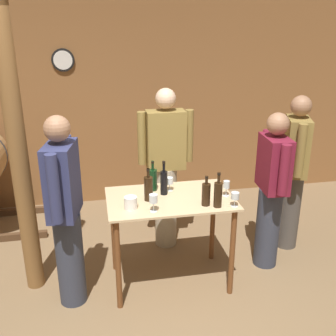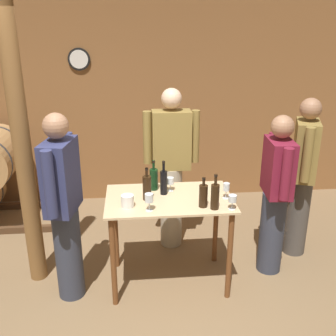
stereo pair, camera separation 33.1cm
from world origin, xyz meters
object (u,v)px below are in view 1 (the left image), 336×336
at_px(person_visitor_bearded, 271,189).
at_px(wine_bottle_far_left, 148,188).
at_px(wine_bottle_center, 164,182).
at_px(ice_bucket, 131,203).
at_px(wine_glass_near_right, 226,185).
at_px(person_visitor_near_door, 65,210).
at_px(wine_bottle_left, 153,179).
at_px(wooden_post, 18,152).
at_px(wine_glass_far_side, 235,196).
at_px(wine_bottle_far_right, 218,194).
at_px(wine_glass_near_center, 170,181).
at_px(person_visitor_with_scarf, 293,171).
at_px(wine_bottle_right, 206,194).
at_px(person_host, 166,166).
at_px(wine_glass_near_left, 153,199).

bearing_deg(person_visitor_bearded, wine_bottle_far_left, -174.77).
distance_m(wine_bottle_center, ice_bucket, 0.42).
relative_size(wine_glass_near_right, person_visitor_near_door, 0.09).
xyz_separation_m(wine_bottle_left, ice_bucket, (-0.25, -0.36, -0.06)).
relative_size(wooden_post, wine_glass_far_side, 20.79).
bearing_deg(wine_bottle_far_left, wine_glass_far_side, -20.69).
height_order(wine_bottle_far_left, wine_bottle_far_right, wine_bottle_far_right).
height_order(wooden_post, wine_bottle_far_left, wooden_post).
bearing_deg(wine_glass_near_center, person_visitor_with_scarf, 9.91).
distance_m(wine_bottle_right, person_visitor_near_door, 1.20).
relative_size(wine_glass_near_right, wine_glass_far_side, 1.13).
height_order(wine_bottle_left, person_visitor_near_door, person_visitor_near_door).
distance_m(wine_glass_near_center, wine_glass_far_side, 0.65).
xyz_separation_m(wine_bottle_right, person_host, (-0.18, 0.90, -0.06)).
bearing_deg(person_visitor_near_door, wine_bottle_right, -4.33).
xyz_separation_m(wine_bottle_far_right, person_visitor_near_door, (-1.28, 0.14, -0.10)).
height_order(wine_bottle_right, person_visitor_with_scarf, person_visitor_with_scarf).
distance_m(wine_bottle_far_left, person_visitor_with_scarf, 1.68).
bearing_deg(wine_glass_near_right, wine_bottle_right, -147.78).
height_order(wine_glass_near_left, person_host, person_host).
xyz_separation_m(wine_bottle_left, wine_bottle_center, (0.08, -0.11, 0.01)).
bearing_deg(person_host, wine_glass_near_right, -60.98).
distance_m(wine_glass_near_center, person_visitor_near_door, 0.99).
bearing_deg(wine_bottle_far_left, wine_glass_near_left, -88.11).
height_order(wine_glass_near_right, person_visitor_bearded, person_visitor_bearded).
bearing_deg(wine_glass_far_side, wooden_post, 165.36).
height_order(wine_bottle_far_right, person_visitor_with_scarf, person_visitor_with_scarf).
height_order(wine_bottle_center, person_visitor_with_scarf, person_visitor_with_scarf).
relative_size(wine_bottle_left, person_visitor_near_door, 0.17).
height_order(wine_bottle_left, wine_glass_near_center, wine_bottle_left).
xyz_separation_m(wooden_post, person_visitor_with_scarf, (2.70, 0.21, -0.45)).
xyz_separation_m(wine_bottle_far_left, wine_bottle_left, (0.07, 0.22, -0.01)).
bearing_deg(wine_bottle_center, ice_bucket, -143.86).
bearing_deg(person_visitor_with_scarf, wooden_post, -175.48).
distance_m(ice_bucket, person_visitor_with_scarf, 1.88).
bearing_deg(person_visitor_bearded, wine_glass_near_center, 176.68).
xyz_separation_m(wine_bottle_center, wine_glass_far_side, (0.55, -0.37, -0.03)).
bearing_deg(wine_glass_near_right, wine_glass_far_side, -89.85).
xyz_separation_m(wine_bottle_left, person_visitor_with_scarf, (1.55, 0.20, -0.10)).
height_order(person_visitor_bearded, person_visitor_near_door, person_visitor_near_door).
distance_m(wine_bottle_left, wine_glass_far_side, 0.80).
relative_size(wine_bottle_right, person_visitor_near_door, 0.16).
bearing_deg(wine_bottle_far_right, wine_glass_near_center, 129.12).
relative_size(wine_bottle_center, wine_glass_near_center, 2.43).
bearing_deg(wine_glass_near_right, person_visitor_near_door, -177.67).
bearing_deg(wine_bottle_far_right, wine_bottle_left, 136.69).
distance_m(wine_glass_far_side, ice_bucket, 0.89).
bearing_deg(wooden_post, wine_bottle_far_left, -10.50).
bearing_deg(wine_glass_near_left, person_visitor_bearded, 15.65).
bearing_deg(wine_glass_near_left, wine_glass_near_right, 14.84).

